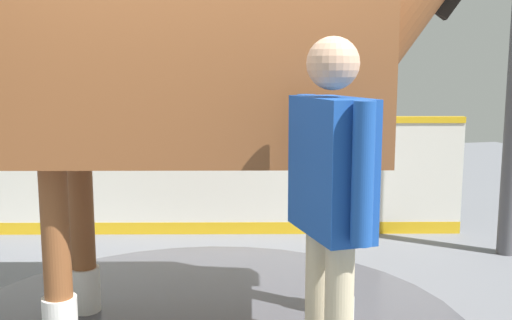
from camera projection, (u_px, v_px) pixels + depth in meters
barrier_wall at (219, 180)px, 5.77m from camera, size 4.64×1.20×1.16m
horse at (219, 83)px, 3.50m from camera, size 3.43×1.42×2.65m
handler at (330, 200)px, 2.68m from camera, size 0.25×0.70×1.76m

